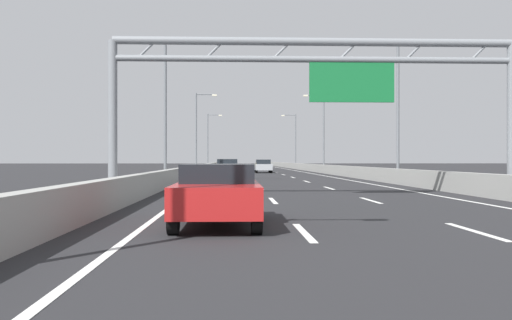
{
  "coord_description": "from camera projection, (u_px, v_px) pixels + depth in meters",
  "views": [
    {
      "loc": [
        -3.26,
        0.91,
        1.51
      ],
      "look_at": [
        -0.42,
        70.92,
        1.47
      ],
      "focal_mm": 39.63,
      "sensor_mm": 36.0,
      "label": 1
    }
  ],
  "objects": [
    {
      "name": "lane_dash_left_5",
      "position": [
        250.0,
        177.0,
        47.61
      ],
      "size": [
        0.16,
        3.0,
        0.01
      ],
      "primitive_type": "cube",
      "color": "white",
      "rests_on": "ground_plane"
    },
    {
      "name": "lane_dash_left_4",
      "position": [
        254.0,
        182.0,
        38.62
      ],
      "size": [
        0.16,
        3.0,
        0.01
      ],
      "primitive_type": "cube",
      "color": "white",
      "rests_on": "ground_plane"
    },
    {
      "name": "lane_dash_left_13",
      "position": [
        240.0,
        167.0,
        119.55
      ],
      "size": [
        0.16,
        3.0,
        0.01
      ],
      "primitive_type": "cube",
      "color": "white",
      "rests_on": "ground_plane"
    },
    {
      "name": "edge_line_right",
      "position": [
        288.0,
        169.0,
        87.36
      ],
      "size": [
        0.16,
        176.0,
        0.01
      ],
      "primitive_type": "cube",
      "color": "white",
      "rests_on": "ground_plane"
    },
    {
      "name": "lane_dash_right_9",
      "position": [
        267.0,
        170.0,
        83.73
      ],
      "size": [
        0.16,
        3.0,
        0.01
      ],
      "primitive_type": "cube",
      "color": "white",
      "rests_on": "ground_plane"
    },
    {
      "name": "lane_dash_right_15",
      "position": [
        254.0,
        166.0,
        137.68
      ],
      "size": [
        0.16,
        3.0,
        0.01
      ],
      "primitive_type": "cube",
      "color": "white",
      "rests_on": "ground_plane"
    },
    {
      "name": "lane_dash_left_16",
      "position": [
        239.0,
        165.0,
        146.53
      ],
      "size": [
        0.16,
        3.0,
        0.01
      ],
      "primitive_type": "cube",
      "color": "white",
      "rests_on": "ground_plane"
    },
    {
      "name": "lane_dash_right_7",
      "position": [
        277.0,
        173.0,
        65.74
      ],
      "size": [
        0.16,
        3.0,
        0.01
      ],
      "primitive_type": "cube",
      "color": "white",
      "rests_on": "ground_plane"
    },
    {
      "name": "lane_dash_right_8",
      "position": [
        271.0,
        171.0,
        74.73
      ],
      "size": [
        0.16,
        3.0,
        0.01
      ],
      "primitive_type": "cube",
      "color": "white",
      "rests_on": "ground_plane"
    },
    {
      "name": "silver_car",
      "position": [
        263.0,
        166.0,
        64.97
      ],
      "size": [
        1.86,
        4.54,
        1.52
      ],
      "color": "#A8ADB2",
      "rests_on": "ground_plane"
    },
    {
      "name": "lane_dash_right_17",
      "position": [
        251.0,
        165.0,
        155.67
      ],
      "size": [
        0.16,
        3.0,
        0.01
      ],
      "primitive_type": "cube",
      "color": "white",
      "rests_on": "ground_plane"
    },
    {
      "name": "lane_dash_left_3",
      "position": [
        261.0,
        188.0,
        29.62
      ],
      "size": [
        0.16,
        3.0,
        0.01
      ],
      "primitive_type": "cube",
      "color": "white",
      "rests_on": "ground_plane"
    },
    {
      "name": "barrier_right",
      "position": [
        285.0,
        165.0,
        109.41
      ],
      "size": [
        0.45,
        220.0,
        0.95
      ],
      "color": "#9E9E99",
      "rests_on": "ground_plane"
    },
    {
      "name": "lane_dash_left_10",
      "position": [
        242.0,
        169.0,
        92.57
      ],
      "size": [
        0.16,
        3.0,
        0.01
      ],
      "primitive_type": "cube",
      "color": "white",
      "rests_on": "ground_plane"
    },
    {
      "name": "lane_dash_right_11",
      "position": [
        261.0,
        168.0,
        101.71
      ],
      "size": [
        0.16,
        3.0,
        0.01
      ],
      "primitive_type": "cube",
      "color": "white",
      "rests_on": "ground_plane"
    },
    {
      "name": "lane_dash_right_3",
      "position": [
        329.0,
        188.0,
        29.77
      ],
      "size": [
        0.16,
        3.0,
        0.01
      ],
      "primitive_type": "cube",
      "color": "white",
      "rests_on": "ground_plane"
    },
    {
      "name": "streetlamp_left_far",
      "position": [
        198.0,
        127.0,
        67.68
      ],
      "size": [
        2.58,
        0.28,
        9.5
      ],
      "color": "slate",
      "rests_on": "ground_plane"
    },
    {
      "name": "lane_dash_left_7",
      "position": [
        246.0,
        173.0,
        65.59
      ],
      "size": [
        0.16,
        3.0,
        0.01
      ],
      "primitive_type": "cube",
      "color": "white",
      "rests_on": "ground_plane"
    },
    {
      "name": "lane_dash_right_12",
      "position": [
        259.0,
        167.0,
        110.7
      ],
      "size": [
        0.16,
        3.0,
        0.01
      ],
      "primitive_type": "cube",
      "color": "white",
      "rests_on": "ground_plane"
    },
    {
      "name": "streetlamp_left_distant",
      "position": [
        209.0,
        137.0,
        98.46
      ],
      "size": [
        2.58,
        0.28,
        9.5
      ],
      "color": "slate",
      "rests_on": "ground_plane"
    },
    {
      "name": "lane_dash_left_1",
      "position": [
        304.0,
        232.0,
        11.64
      ],
      "size": [
        0.16,
        3.0,
        0.01
      ],
      "primitive_type": "cube",
      "color": "white",
      "rests_on": "ground_plane"
    },
    {
      "name": "lane_dash_right_2",
      "position": [
        370.0,
        200.0,
        20.78
      ],
      "size": [
        0.16,
        3.0,
        0.01
      ],
      "primitive_type": "cube",
      "color": "white",
      "rests_on": "ground_plane"
    },
    {
      "name": "lane_dash_right_5",
      "position": [
        293.0,
        177.0,
        47.75
      ],
      "size": [
        0.16,
        3.0,
        0.01
      ],
      "primitive_type": "cube",
      "color": "white",
      "rests_on": "ground_plane"
    },
    {
      "name": "sign_gantry",
      "position": [
        320.0,
        76.0,
        22.45
      ],
      "size": [
        16.32,
        0.36,
        6.36
      ],
      "color": "gray",
      "rests_on": "ground_plane"
    },
    {
      "name": "lane_dash_left_6",
      "position": [
        248.0,
        175.0,
        56.6
      ],
      "size": [
        0.16,
        3.0,
        0.01
      ],
      "primitive_type": "cube",
      "color": "white",
      "rests_on": "ground_plane"
    },
    {
      "name": "lane_dash_left_9",
      "position": [
        243.0,
        170.0,
        83.58
      ],
      "size": [
        0.16,
        3.0,
        0.01
      ],
      "primitive_type": "cube",
      "color": "white",
      "rests_on": "ground_plane"
    },
    {
      "name": "barrier_left",
      "position": [
        214.0,
        165.0,
        108.85
      ],
      "size": [
        0.45,
        220.0,
        0.95
      ],
      "color": "#9E9E99",
      "rests_on": "ground_plane"
    },
    {
      "name": "lane_dash_left_17",
      "position": [
        238.0,
        165.0,
        155.52
      ],
      "size": [
        0.16,
        3.0,
        0.01
      ],
      "primitive_type": "cube",
      "color": "white",
      "rests_on": "ground_plane"
    },
    {
      "name": "lane_dash_left_8",
      "position": [
        244.0,
        171.0,
        74.59
      ],
      "size": [
        0.16,
        3.0,
        0.01
      ],
      "primitive_type": "cube",
      "color": "white",
      "rests_on": "ground_plane"
    },
    {
      "name": "white_car",
      "position": [
        227.0,
        169.0,
        43.19
      ],
      "size": [
        1.71,
        4.67,
        1.55
      ],
      "color": "silver",
      "rests_on": "ground_plane"
    },
    {
      "name": "red_car",
      "position": [
        218.0,
        192.0,
        13.18
      ],
      "size": [
        1.89,
        4.69,
        1.4
      ],
      "color": "red",
      "rests_on": "ground_plane"
    },
    {
      "name": "lane_dash_right_13",
      "position": [
        257.0,
        167.0,
        119.7
      ],
      "size": [
        0.16,
        3.0,
        0.01
      ],
      "primitive_type": "cube",
      "color": "white",
      "rests_on": "ground_plane"
    },
    {
      "name": "lane_dash_left_14",
      "position": [
        240.0,
        166.0,
        128.54
      ],
      "size": [
        0.16,
        3.0,
        0.01
      ],
      "primitive_type": "cube",
      "color": "white",
      "rests_on": "ground_plane"
    },
    {
      "name": "lane_dash_right_6",
      "position": [
        283.0,
        175.0,
        56.75
      ],
      "size": [
        0.16,
        3.0,
        0.01
      ],
      "primitive_type": "cube",
      "color": "white",
      "rests_on": "ground_plane"
    },
    {
      "name": "streetlamp_right_far",
      "position": [
        322.0,
        128.0,
        68.29
      ],
      "size": [
        2.58,
        0.28,
        9.5
      ],
      "color": "slate",
      "rests_on": "ground_plane"
    },
    {
      "name": "edge_line_left",
      "position": [
        220.0,
        169.0,
        86.94
      ],
      "size": [
        0.16,
        176.0,
        0.01
      ],
      "primitive_type": "cube",
      "color": "white",
      "rests_on": "ground_plane"
    },
    {
      "name": "streetlamp_right_distant",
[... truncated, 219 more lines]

